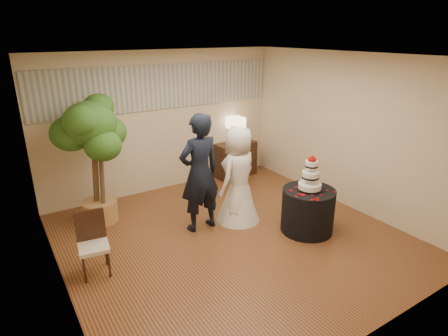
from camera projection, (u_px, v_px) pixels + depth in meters
floor at (232, 238)px, 6.00m from camera, size 5.00×5.00×0.00m
ceiling at (234, 56)px, 5.04m from camera, size 5.00×5.00×0.00m
wall_back at (164, 122)px, 7.50m from camera, size 5.00×0.06×2.80m
wall_front at (379, 224)px, 3.54m from camera, size 5.00×0.06×2.80m
wall_left at (51, 191)px, 4.26m from camera, size 0.06×5.00×2.80m
wall_right at (347, 132)px, 6.79m from camera, size 0.06×5.00×2.80m
mural_border at (162, 87)px, 7.25m from camera, size 4.90×0.02×0.85m
groom at (200, 173)px, 5.98m from camera, size 0.74×0.51×1.96m
bride at (239, 175)px, 6.32m from camera, size 1.03×1.00×1.67m
cake_table at (308, 210)px, 6.11m from camera, size 1.09×1.09×0.73m
wedding_cake at (311, 173)px, 5.89m from camera, size 0.37×0.37×0.57m
console at (235, 159)px, 8.47m from camera, size 0.96×0.46×0.78m
table_lamp at (236, 130)px, 8.24m from camera, size 0.32×0.32×0.58m
ficus_tree at (94, 161)px, 6.17m from camera, size 1.46×1.46×2.21m
side_chair at (93, 245)px, 4.97m from camera, size 0.46×0.48×0.88m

